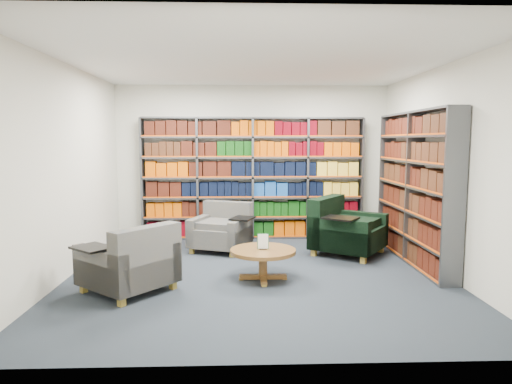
{
  "coord_description": "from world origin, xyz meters",
  "views": [
    {
      "loc": [
        -0.23,
        -5.98,
        1.79
      ],
      "look_at": [
        0.0,
        0.6,
        1.05
      ],
      "focal_mm": 32.0,
      "sensor_mm": 36.0,
      "label": 1
    }
  ],
  "objects_px": {
    "chair_teal_left": "(223,231)",
    "chair_green_right": "(343,231)",
    "coffee_table": "(263,255)",
    "chair_teal_front": "(132,265)"
  },
  "relations": [
    {
      "from": "chair_teal_left",
      "to": "chair_teal_front",
      "type": "distance_m",
      "value": 2.34
    },
    {
      "from": "chair_green_right",
      "to": "coffee_table",
      "type": "relative_size",
      "value": 1.63
    },
    {
      "from": "chair_green_right",
      "to": "coffee_table",
      "type": "bearing_deg",
      "value": -134.93
    },
    {
      "from": "chair_teal_left",
      "to": "coffee_table",
      "type": "bearing_deg",
      "value": -70.87
    },
    {
      "from": "chair_teal_left",
      "to": "chair_green_right",
      "type": "distance_m",
      "value": 1.96
    },
    {
      "from": "chair_green_right",
      "to": "chair_teal_front",
      "type": "relative_size",
      "value": 1.09
    },
    {
      "from": "chair_teal_left",
      "to": "chair_green_right",
      "type": "bearing_deg",
      "value": -10.18
    },
    {
      "from": "chair_teal_left",
      "to": "chair_green_right",
      "type": "height_order",
      "value": "chair_green_right"
    },
    {
      "from": "chair_teal_front",
      "to": "coffee_table",
      "type": "height_order",
      "value": "chair_teal_front"
    },
    {
      "from": "coffee_table",
      "to": "chair_teal_left",
      "type": "bearing_deg",
      "value": 109.13
    }
  ]
}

